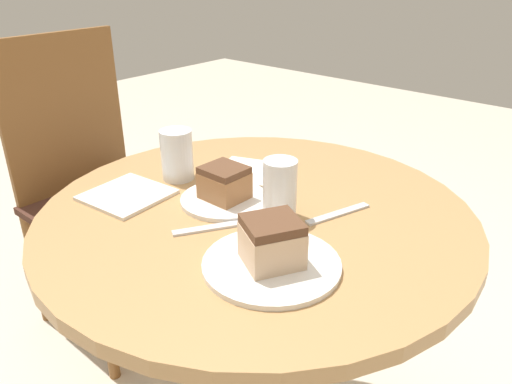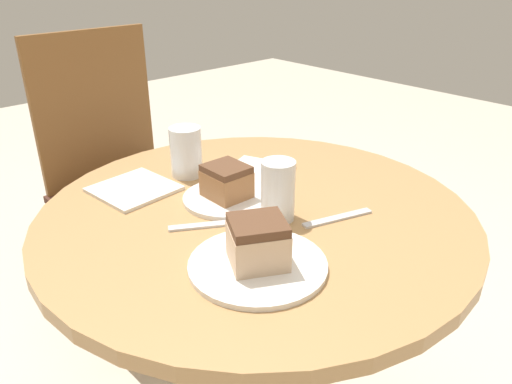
{
  "view_description": "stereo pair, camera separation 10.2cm",
  "coord_description": "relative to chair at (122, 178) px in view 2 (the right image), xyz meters",
  "views": [
    {
      "loc": [
        -0.7,
        -0.6,
        1.25
      ],
      "look_at": [
        0.0,
        0.0,
        0.8
      ],
      "focal_mm": 35.0,
      "sensor_mm": 36.0,
      "label": 1
    },
    {
      "loc": [
        -0.63,
        -0.68,
        1.25
      ],
      "look_at": [
        0.0,
        0.0,
        0.8
      ],
      "focal_mm": 35.0,
      "sensor_mm": 36.0,
      "label": 2
    }
  ],
  "objects": [
    {
      "name": "table",
      "position": [
        -0.12,
        -0.83,
        0.02
      ],
      "size": [
        0.9,
        0.9,
        0.76
      ],
      "color": "tan",
      "rests_on": "ground_plane"
    },
    {
      "name": "chair",
      "position": [
        0.0,
        0.0,
        0.0
      ],
      "size": [
        0.46,
        0.48,
        1.01
      ],
      "rotation": [
        0.0,
        0.0,
        -0.0
      ],
      "color": "brown",
      "rests_on": "ground_plane"
    },
    {
      "name": "plate_near",
      "position": [
        -0.14,
        -0.76,
        0.24
      ],
      "size": [
        0.19,
        0.19,
        0.01
      ],
      "color": "white",
      "rests_on": "table"
    },
    {
      "name": "plate_far",
      "position": [
        -0.26,
        -0.99,
        0.24
      ],
      "size": [
        0.24,
        0.24,
        0.01
      ],
      "color": "white",
      "rests_on": "table"
    },
    {
      "name": "cake_slice_near",
      "position": [
        -0.14,
        -0.76,
        0.28
      ],
      "size": [
        0.08,
        0.09,
        0.07
      ],
      "rotation": [
        0.0,
        0.0,
        4.7
      ],
      "color": "#9E6B42",
      "rests_on": "plate_near"
    },
    {
      "name": "cake_slice_far",
      "position": [
        -0.26,
        -0.99,
        0.29
      ],
      "size": [
        0.12,
        0.12,
        0.08
      ],
      "rotation": [
        0.0,
        0.0,
        1.07
      ],
      "color": "beige",
      "rests_on": "plate_far"
    },
    {
      "name": "glass_lemonade",
      "position": [
        -0.12,
        -0.59,
        0.29
      ],
      "size": [
        0.07,
        0.07,
        0.12
      ],
      "color": "silver",
      "rests_on": "table"
    },
    {
      "name": "glass_water",
      "position": [
        -0.11,
        -0.89,
        0.29
      ],
      "size": [
        0.07,
        0.07,
        0.12
      ],
      "color": "silver",
      "rests_on": "table"
    },
    {
      "name": "napkin_stack",
      "position": [
        -0.26,
        -0.58,
        0.24
      ],
      "size": [
        0.18,
        0.18,
        0.01
      ],
      "rotation": [
        0.0,
        0.0,
        0.09
      ],
      "color": "silver",
      "rests_on": "table"
    },
    {
      "name": "fork",
      "position": [
        -0.24,
        -0.82,
        0.24
      ],
      "size": [
        0.14,
        0.09,
        0.0
      ],
      "rotation": [
        0.0,
        0.0,
        2.6
      ],
      "color": "silver",
      "rests_on": "table"
    },
    {
      "name": "spoon",
      "position": [
        -0.03,
        -0.98,
        0.24
      ],
      "size": [
        0.15,
        0.06,
        0.0
      ],
      "rotation": [
        0.0,
        0.0,
        2.84
      ],
      "color": "silver",
      "rests_on": "table"
    },
    {
      "name": "napkin_side",
      "position": [
        0.01,
        -0.7,
        0.24
      ],
      "size": [
        0.19,
        0.19,
        0.01
      ],
      "rotation": [
        0.0,
        0.0,
        0.38
      ],
      "color": "silver",
      "rests_on": "table"
    }
  ]
}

